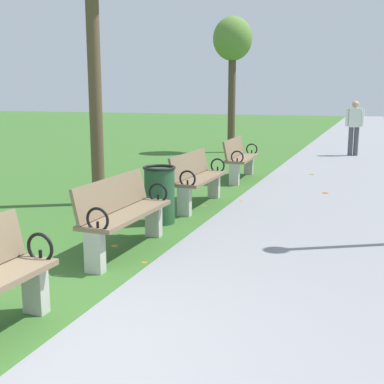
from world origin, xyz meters
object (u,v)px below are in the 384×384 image
Objects in this scene: park_bench_4 at (240,158)px; pedestrian_walking at (354,125)px; trash_bin at (160,194)px; park_bench_3 at (197,178)px; park_bench_2 at (123,213)px; tree_2 at (233,44)px.

pedestrian_walking reaches higher than park_bench_4.
pedestrian_walking is 1.93× the size of trash_bin.
pedestrian_walking is at bearing 76.03° from trash_bin.
park_bench_3 is 0.99× the size of pedestrian_walking.
trash_bin is at bearing 95.90° from park_bench_2.
park_bench_3 is at bearing -90.00° from park_bench_4.
park_bench_2 is 10.90m from pedestrian_walking.
park_bench_3 is at bearing -105.08° from pedestrian_walking.
tree_2 is (-1.57, 7.75, 2.87)m from park_bench_3.
pedestrian_walking reaches higher than trash_bin.
park_bench_2 is 10.93m from tree_2.
park_bench_2 is at bearing -84.10° from trash_bin.
park_bench_4 is (0.00, 2.81, 0.00)m from park_bench_3.
park_bench_4 reaches higher than trash_bin.
trash_bin is at bearing -96.69° from park_bench_3.
park_bench_3 and park_bench_4 have the same top height.
tree_2 is at bearing 107.65° from park_bench_4.
park_bench_4 is at bearing -72.35° from tree_2.
tree_2 is 4.98× the size of trash_bin.
park_bench_4 is 5.92m from tree_2.
park_bench_4 is 1.92× the size of trash_bin.
tree_2 is at bearing 101.46° from park_bench_3.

